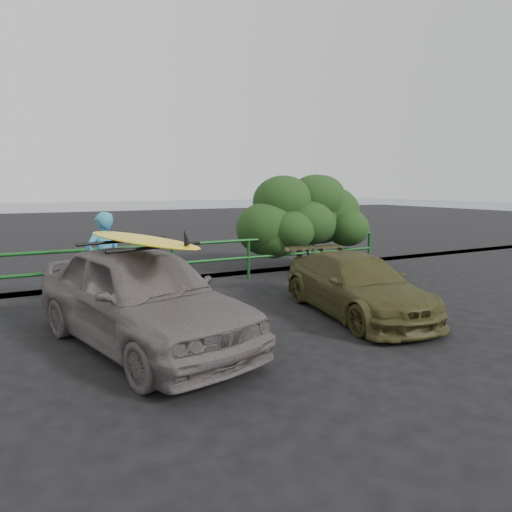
{
  "coord_description": "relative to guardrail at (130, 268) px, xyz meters",
  "views": [
    {
      "loc": [
        -2.17,
        -5.31,
        2.36
      ],
      "look_at": [
        1.54,
        1.8,
        1.13
      ],
      "focal_mm": 32.0,
      "sensor_mm": 36.0,
      "label": 1
    }
  ],
  "objects": [
    {
      "name": "surfboard",
      "position": [
        -0.64,
        -3.71,
        1.08
      ],
      "size": [
        1.35,
        3.03,
        0.09
      ],
      "primitive_type": "ellipsoid",
      "rotation": [
        0.0,
        0.0,
        0.25
      ],
      "color": "yellow",
      "rests_on": "roof_rack"
    },
    {
      "name": "roof_rack",
      "position": [
        -0.64,
        -3.71,
        1.01
      ],
      "size": [
        1.65,
        1.34,
        0.05
      ],
      "primitive_type": null,
      "rotation": [
        0.0,
        0.0,
        0.25
      ],
      "color": "black",
      "rests_on": "sedan"
    },
    {
      "name": "olive_vehicle",
      "position": [
        3.3,
        -3.84,
        0.03
      ],
      "size": [
        2.06,
        3.97,
        1.1
      ],
      "primitive_type": "imported",
      "rotation": [
        0.0,
        0.0,
        -0.14
      ],
      "color": "#423F1D",
      "rests_on": "ground"
    },
    {
      "name": "man",
      "position": [
        -0.76,
        -1.34,
        0.42
      ],
      "size": [
        0.77,
        0.6,
        1.88
      ],
      "primitive_type": "imported",
      "rotation": [
        0.0,
        0.0,
        3.38
      ],
      "color": "teal",
      "rests_on": "ground"
    },
    {
      "name": "shrub_right",
      "position": [
        5.0,
        0.5,
        0.78
      ],
      "size": [
        3.2,
        2.4,
        2.6
      ],
      "primitive_type": null,
      "color": "#1D3C16",
      "rests_on": "ground"
    },
    {
      "name": "ground",
      "position": [
        0.0,
        -5.0,
        -0.52
      ],
      "size": [
        80.0,
        80.0,
        0.0
      ],
      "primitive_type": "plane",
      "color": "black"
    },
    {
      "name": "guardrail",
      "position": [
        0.0,
        0.0,
        0.0
      ],
      "size": [
        14.0,
        0.08,
        1.04
      ],
      "primitive_type": null,
      "color": "#144719",
      "rests_on": "ground"
    },
    {
      "name": "ocean",
      "position": [
        0.0,
        55.0,
        -0.52
      ],
      "size": [
        200.0,
        200.0,
        0.0
      ],
      "primitive_type": "plane",
      "color": "slate",
      "rests_on": "ground"
    },
    {
      "name": "sedan",
      "position": [
        -0.64,
        -3.71,
        0.23
      ],
      "size": [
        2.83,
        4.72,
        1.51
      ],
      "primitive_type": "imported",
      "rotation": [
        0.0,
        0.0,
        0.25
      ],
      "color": "#635958",
      "rests_on": "ground"
    }
  ]
}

